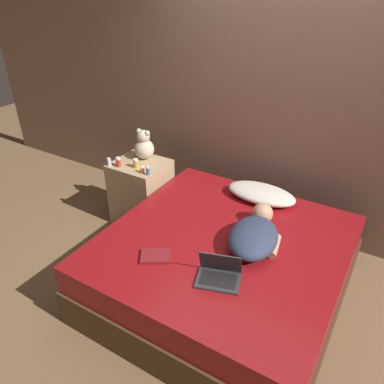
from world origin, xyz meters
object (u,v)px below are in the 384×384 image
bottle_amber (136,163)px  laptop (219,273)px  pillow (261,194)px  book (156,256)px  teddy_bear (144,146)px  bottle_clear (109,162)px  bottle_orange (142,170)px  bottle_red (118,162)px  person_lying (255,234)px  bottle_blue (148,171)px

bottle_amber → laptop: bearing=-31.6°
pillow → book: pillow is taller
teddy_bear → book: (0.91, -1.08, -0.25)m
bottle_clear → bottle_orange: bearing=6.9°
bottle_red → person_lying: bearing=-10.2°
book → person_lying: bearing=43.6°
laptop → bottle_blue: (-1.15, 0.76, 0.12)m
person_lying → bottle_amber: bottle_amber is taller
pillow → bottle_red: bottle_red is taller
laptop → pillow: bearing=79.8°
bottle_clear → book: size_ratio=0.30×
teddy_bear → book: bearing=-50.0°
bottle_blue → bottle_clear: bottle_blue is taller
bottle_orange → person_lying: bearing=-13.0°
pillow → bottle_orange: 1.13m
bottle_red → book: size_ratio=0.37×
pillow → teddy_bear: 1.27m
pillow → teddy_bear: bearing=-177.2°
pillow → bottle_blue: size_ratio=6.91×
bottle_orange → bottle_amber: bottle_amber is taller
book → bottle_red: bearing=141.7°
laptop → book: (-0.49, -0.04, -0.03)m
bottle_amber → bottle_clear: 0.27m
bottle_amber → bottle_clear: (-0.25, -0.11, -0.01)m
pillow → bottle_clear: 1.50m
bottle_red → bottle_amber: size_ratio=1.07×
bottle_red → teddy_bear: bearing=69.7°
bottle_red → book: (1.01, -0.80, -0.16)m
laptop → book: laptop is taller
bottle_orange → teddy_bear: bearing=123.4°
person_lying → bottle_orange: size_ratio=10.83×
bottle_red → bottle_clear: bearing=-160.3°
teddy_bear → bottle_blue: (0.25, -0.28, -0.09)m
bottle_red → bottle_blue: bottle_red is taller
bottle_orange → bottle_blue: bearing=-5.2°
bottle_orange → bottle_amber: size_ratio=0.73×
pillow → bottle_red: 1.40m
laptop → bottle_red: bearing=135.5°
bottle_orange → bottle_clear: 0.38m
laptop → bottle_blue: bottle_blue is taller
teddy_bear → bottle_orange: 0.34m
pillow → bottle_amber: 1.23m
bottle_blue → bottle_red: bearing=-179.0°
bottle_clear → book: (1.10, -0.76, -0.15)m
person_lying → bottle_red: bearing=159.4°
teddy_bear → bottle_red: teddy_bear is taller
pillow → book: (-0.34, -1.14, -0.05)m
bottle_red → bottle_amber: 0.17m
teddy_bear → bottle_orange: teddy_bear is taller
bottle_red → book: 1.30m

